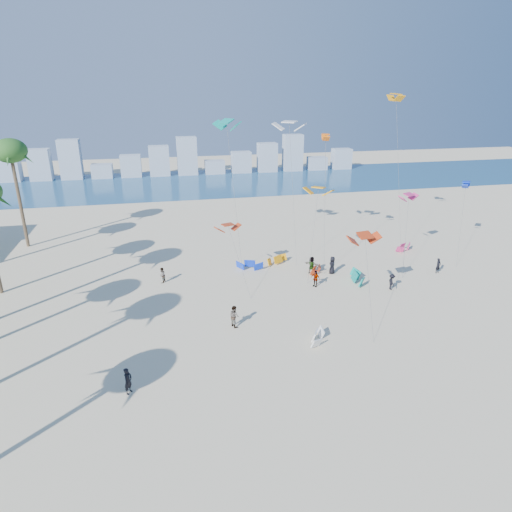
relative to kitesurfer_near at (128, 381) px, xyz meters
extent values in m
plane|color=beige|center=(7.97, -4.66, -0.93)|extent=(220.00, 220.00, 0.00)
plane|color=navy|center=(7.97, 67.34, -0.93)|extent=(220.00, 220.00, 0.00)
imported|color=black|center=(0.00, 0.00, 0.00)|extent=(0.72, 0.81, 1.86)
imported|color=gray|center=(8.19, 7.14, 0.00)|extent=(1.03, 1.12, 1.87)
imported|color=black|center=(20.32, 16.02, 0.03)|extent=(1.06, 1.11, 1.92)
imported|color=gray|center=(17.45, 13.25, -0.08)|extent=(0.98, 1.03, 1.71)
imported|color=black|center=(24.55, 10.94, -0.12)|extent=(0.71, 1.11, 1.63)
imported|color=gray|center=(18.17, 16.48, 0.02)|extent=(1.65, 1.65, 1.90)
imported|color=black|center=(31.50, 13.75, -0.10)|extent=(0.70, 0.56, 1.66)
imported|color=gray|center=(2.48, 17.45, -0.13)|extent=(0.89, 0.97, 1.61)
cylinder|color=#595959|center=(9.95, 14.46, 2.02)|extent=(1.32, 5.08, 5.91)
cylinder|color=#595959|center=(17.82, 15.51, 3.69)|extent=(1.74, 2.90, 9.25)
cylinder|color=#595959|center=(28.42, 15.74, 2.90)|extent=(2.70, 5.07, 7.69)
cylinder|color=#595959|center=(10.73, 21.20, 6.76)|extent=(0.85, 4.01, 15.39)
cylinder|color=#595959|center=(19.73, 17.64, 6.18)|extent=(0.55, 3.14, 14.23)
cylinder|color=#595959|center=(17.04, 20.28, 6.73)|extent=(0.51, 2.83, 15.33)
cylinder|color=#595959|center=(35.87, 16.85, 3.39)|extent=(2.53, 4.00, 8.65)
cylinder|color=#595959|center=(19.01, 4.94, 2.62)|extent=(1.08, 5.25, 7.11)
cylinder|color=#595959|center=(30.43, 22.07, 8.07)|extent=(0.44, 4.49, 18.01)
cylinder|color=brown|center=(-13.82, 32.34, 4.98)|extent=(0.40, 0.40, 11.82)
ellipsoid|color=#275B20|center=(-13.82, 32.34, 10.89)|extent=(3.80, 3.80, 2.85)
cube|color=#9EADBF|center=(-27.83, 77.34, 1.47)|extent=(4.40, 3.00, 4.80)
cube|color=#9EADBF|center=(-21.63, 77.34, 2.37)|extent=(4.40, 3.00, 6.60)
cube|color=#9EADBF|center=(-15.43, 77.34, 3.27)|extent=(4.40, 3.00, 8.40)
cube|color=#9EADBF|center=(-9.23, 77.34, 0.57)|extent=(4.40, 3.00, 3.00)
cube|color=#9EADBF|center=(-3.03, 77.34, 1.47)|extent=(4.40, 3.00, 4.80)
cube|color=#9EADBF|center=(3.17, 77.34, 2.37)|extent=(4.40, 3.00, 6.60)
cube|color=#9EADBF|center=(9.37, 77.34, 3.27)|extent=(4.40, 3.00, 8.40)
cube|color=#9EADBF|center=(15.57, 77.34, 0.57)|extent=(4.40, 3.00, 3.00)
cube|color=#9EADBF|center=(21.77, 77.34, 1.47)|extent=(4.40, 3.00, 4.80)
cube|color=#9EADBF|center=(27.97, 77.34, 2.37)|extent=(4.40, 3.00, 6.60)
cube|color=#9EADBF|center=(34.17, 77.34, 3.27)|extent=(4.40, 3.00, 8.40)
cube|color=#9EADBF|center=(40.37, 77.34, 0.57)|extent=(4.40, 3.00, 3.00)
cube|color=#9EADBF|center=(46.57, 77.34, 1.47)|extent=(4.40, 3.00, 4.80)
camera|label=1|loc=(3.02, -25.27, 17.85)|focal=31.22mm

